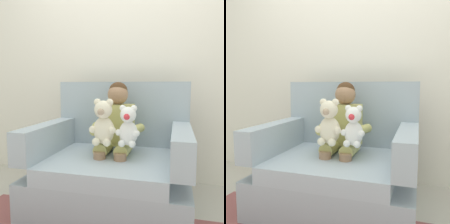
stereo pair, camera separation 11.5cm
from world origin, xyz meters
TOP-DOWN VIEW (x-y plane):
  - ground_plane at (0.00, 0.00)m, footprint 8.00×8.00m
  - back_wall at (0.00, 0.73)m, footprint 6.00×0.10m
  - armchair at (0.00, 0.05)m, footprint 1.20×0.94m
  - seated_child at (0.01, 0.08)m, footprint 0.45×0.39m
  - plush_white at (0.15, -0.10)m, footprint 0.18×0.15m
  - plush_cream at (-0.04, -0.10)m, footprint 0.21×0.17m

SIDE VIEW (x-z plane):
  - ground_plane at x=0.00m, z-range 0.00..0.00m
  - armchair at x=0.00m, z-range -0.19..0.82m
  - seated_child at x=0.01m, z-range 0.23..1.05m
  - plush_white at x=0.15m, z-range 0.53..0.83m
  - plush_cream at x=-0.04m, z-range 0.52..0.87m
  - back_wall at x=0.00m, z-range 0.00..2.60m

